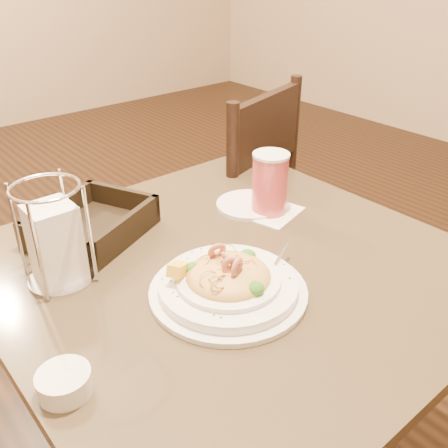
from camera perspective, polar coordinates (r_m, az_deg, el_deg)
main_table at (r=1.16m, az=0.66°, el=-13.79°), size 0.90×0.90×0.72m
dining_chair_near at (r=1.69m, az=0.58°, el=1.59°), size 0.52×0.52×0.93m
pasta_bowl at (r=0.91m, az=0.47°, el=-6.65°), size 0.32×0.29×0.09m
drink_glass at (r=1.17m, az=5.26°, el=4.58°), size 0.16×0.16×0.15m
bread_basket at (r=1.13m, az=-14.81°, el=-0.28°), size 0.30×0.28×0.07m
napkin_caddy at (r=0.97m, az=-18.75°, el=-1.88°), size 0.13×0.13×0.20m
side_plate at (r=1.23m, az=2.81°, el=2.21°), size 0.18×0.18×0.01m
butter_ramekin at (r=0.78m, az=-17.78°, el=-16.89°), size 0.10×0.10×0.03m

